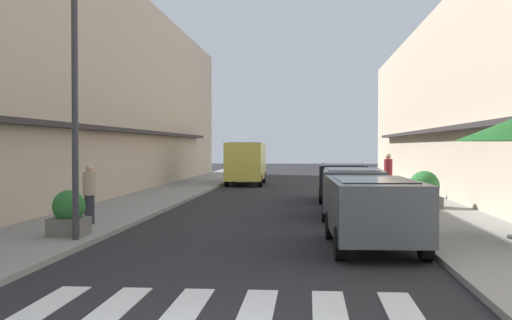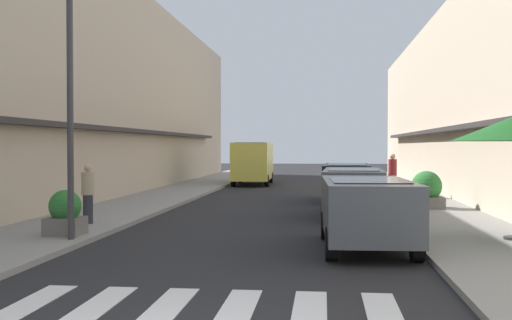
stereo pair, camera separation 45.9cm
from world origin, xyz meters
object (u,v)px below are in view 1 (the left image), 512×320
at_px(parked_car_far, 343,178).
at_px(pedestrian_walking_far, 388,174).
at_px(pedestrian_walking_near, 89,193).
at_px(parked_car_mid, 353,187).
at_px(street_lamp, 83,75).
at_px(planter_far, 424,191).
at_px(delivery_van, 246,160).
at_px(planter_midblock, 69,214).
at_px(parked_car_near, 373,205).

xyz_separation_m(parked_car_far, pedestrian_walking_far, (1.87, 0.99, 0.12)).
bearing_deg(pedestrian_walking_near, parked_car_mid, -24.35).
bearing_deg(street_lamp, pedestrian_walking_far, 57.44).
relative_size(parked_car_mid, pedestrian_walking_far, 2.52).
relative_size(street_lamp, planter_far, 4.85).
relative_size(delivery_van, planter_midblock, 5.24).
height_order(parked_car_mid, planter_far, parked_car_mid).
bearing_deg(planter_far, parked_car_mid, -141.68).
distance_m(street_lamp, pedestrian_walking_near, 4.01).
height_order(pedestrian_walking_near, pedestrian_walking_far, pedestrian_walking_far).
bearing_deg(parked_car_far, pedestrian_walking_near, -128.42).
bearing_deg(parked_car_far, pedestrian_walking_far, 27.85).
xyz_separation_m(street_lamp, planter_far, (8.71, 8.09, -3.02)).
relative_size(parked_car_near, street_lamp, 0.72).
bearing_deg(parked_car_mid, pedestrian_walking_far, 74.07).
xyz_separation_m(parked_car_near, delivery_van, (-4.84, 22.12, 0.48)).
height_order(delivery_van, pedestrian_walking_far, delivery_van).
bearing_deg(pedestrian_walking_near, parked_car_near, -71.17).
xyz_separation_m(parked_car_mid, parked_car_far, (0.00, 5.55, -0.00)).
distance_m(street_lamp, pedestrian_walking_far, 15.26).
xyz_separation_m(parked_car_near, planter_midblock, (-6.79, 0.65, -0.31)).
bearing_deg(parked_car_near, pedestrian_walking_near, 158.56).
xyz_separation_m(street_lamp, pedestrian_walking_near, (-0.84, 2.77, -2.77)).
bearing_deg(delivery_van, pedestrian_walking_far, -54.65).
height_order(planter_far, pedestrian_walking_near, pedestrian_walking_near).
xyz_separation_m(parked_car_near, parked_car_mid, (0.00, 6.12, 0.00)).
distance_m(parked_car_near, pedestrian_walking_far, 12.80).
bearing_deg(parked_car_mid, delivery_van, 106.84).
xyz_separation_m(parked_car_far, planter_midblock, (-6.79, -11.03, -0.31)).
xyz_separation_m(parked_car_far, street_lamp, (-6.22, -11.68, 2.78)).
distance_m(parked_car_mid, pedestrian_walking_near, 7.82).
xyz_separation_m(delivery_van, pedestrian_walking_near, (-2.22, -19.35, -0.47)).
relative_size(parked_car_near, parked_car_mid, 0.97).
xyz_separation_m(delivery_van, planter_far, (7.33, -14.03, -0.72)).
bearing_deg(delivery_van, planter_far, -62.40).
xyz_separation_m(pedestrian_walking_near, pedestrian_walking_far, (8.93, 9.89, 0.11)).
height_order(parked_car_near, pedestrian_walking_far, pedestrian_walking_far).
height_order(parked_car_far, delivery_van, delivery_van).
bearing_deg(street_lamp, pedestrian_walking_near, 106.92).
height_order(street_lamp, pedestrian_walking_near, street_lamp).
bearing_deg(parked_car_mid, planter_midblock, -141.14).
relative_size(planter_far, pedestrian_walking_far, 0.70).
relative_size(parked_car_mid, planter_far, 3.60).
xyz_separation_m(parked_car_far, delivery_van, (-4.84, 10.44, 0.48)).
xyz_separation_m(delivery_van, planter_midblock, (-1.95, -21.47, -0.80)).
bearing_deg(street_lamp, parked_car_near, -0.01).
relative_size(planter_midblock, pedestrian_walking_far, 0.59).
xyz_separation_m(planter_far, pedestrian_walking_near, (-9.55, -5.32, 0.25)).
distance_m(parked_car_near, parked_car_far, 11.68).
bearing_deg(parked_car_far, parked_car_mid, -90.00).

